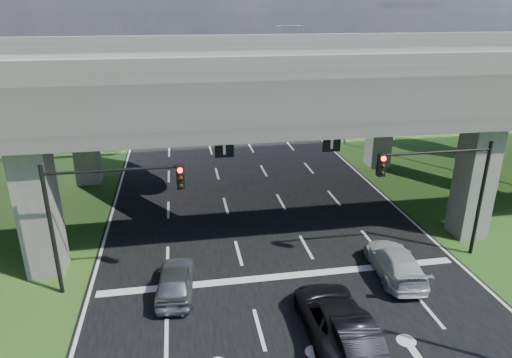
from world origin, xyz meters
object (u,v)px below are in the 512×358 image
object	(u,v)px
signal_right	(444,180)
car_white	(395,262)
car_silver	(176,280)
car_trailing	(333,317)
streetlight_far	(344,80)
streetlight_beyond	(298,60)
car_dark	(350,332)
signal_left	(102,203)

from	to	relation	value
signal_right	car_white	world-z (taller)	signal_right
car_silver	car_trailing	world-z (taller)	car_trailing
streetlight_far	streetlight_beyond	distance (m)	16.00
signal_right	car_dark	world-z (taller)	signal_right
signal_right	streetlight_beyond	bearing A→B (deg)	86.39
streetlight_far	car_trailing	world-z (taller)	streetlight_far
signal_left	car_silver	distance (m)	4.59
car_dark	car_trailing	bearing A→B (deg)	-74.22
signal_right	car_white	distance (m)	4.55
signal_left	car_silver	size ratio (longest dim) A/B	1.52
car_dark	car_white	bearing A→B (deg)	-131.68
car_silver	car_dark	world-z (taller)	car_dark
signal_right	car_trailing	bearing A→B (deg)	-146.27
streetlight_beyond	car_dark	distance (m)	42.84
streetlight_far	streetlight_beyond	xyz separation A→B (m)	(0.00, 16.00, 0.00)
streetlight_beyond	car_trailing	size ratio (longest dim) A/B	2.01
streetlight_beyond	car_trailing	xyz separation A→B (m)	(-9.10, -40.62, -5.13)
signal_right	car_white	bearing A→B (deg)	-155.68
streetlight_far	car_dark	bearing A→B (deg)	-109.00
car_dark	car_white	xyz separation A→B (m)	(3.88, 4.35, -0.05)
car_trailing	signal_left	bearing A→B (deg)	-26.75
signal_right	car_white	xyz separation A→B (m)	(-2.66, -1.20, -3.49)
signal_right	signal_left	bearing A→B (deg)	180.00
streetlight_far	car_white	distance (m)	22.42
car_silver	car_white	bearing A→B (deg)	-176.39
car_trailing	car_dark	bearing A→B (deg)	106.31
signal_right	car_dark	bearing A→B (deg)	-139.67
signal_right	car_trailing	distance (m)	8.91
car_silver	car_dark	bearing A→B (deg)	148.68
car_white	car_trailing	world-z (taller)	car_trailing
signal_right	signal_left	distance (m)	15.65
signal_left	car_dark	world-z (taller)	signal_left
signal_left	car_trailing	world-z (taller)	signal_left
signal_left	streetlight_far	distance (m)	26.95
car_white	car_silver	bearing A→B (deg)	4.15
car_silver	car_white	world-z (taller)	car_silver
car_silver	car_dark	distance (m)	7.78
car_white	signal_right	bearing A→B (deg)	-150.06
signal_right	streetlight_beyond	distance (m)	36.17
signal_right	car_white	size ratio (longest dim) A/B	1.30
car_dark	car_trailing	size ratio (longest dim) A/B	0.88
car_dark	car_white	world-z (taller)	car_dark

